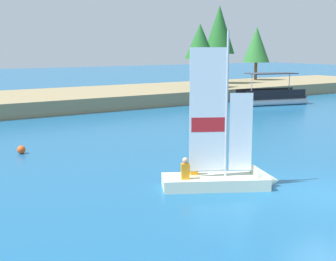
{
  "coord_description": "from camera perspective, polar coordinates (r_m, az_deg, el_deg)",
  "views": [
    {
      "loc": [
        -12.94,
        -9.75,
        4.81
      ],
      "look_at": [
        -1.28,
        7.51,
        1.2
      ],
      "focal_mm": 51.65,
      "sensor_mm": 36.0,
      "label": 1
    }
  ],
  "objects": [
    {
      "name": "ground_plane",
      "position": [
        16.9,
        18.29,
        -7.22
      ],
      "size": [
        200.0,
        200.0,
        0.0
      ],
      "primitive_type": "plane",
      "color": "#195684"
    },
    {
      "name": "shore_bank",
      "position": [
        39.83,
        -14.93,
        3.36
      ],
      "size": [
        80.0,
        10.39,
        1.1
      ],
      "primitive_type": "cube",
      "color": "#897A56",
      "rests_on": "ground"
    },
    {
      "name": "shoreline_tree_centre",
      "position": [
        44.71,
        3.8,
        10.42
      ],
      "size": [
        2.77,
        2.77,
        5.8
      ],
      "color": "brown",
      "rests_on": "shore_bank"
    },
    {
      "name": "shoreline_tree_midright",
      "position": [
        50.23,
        6.08,
        11.73
      ],
      "size": [
        3.14,
        3.14,
        7.87
      ],
      "color": "brown",
      "rests_on": "shore_bank"
    },
    {
      "name": "shoreline_tree_right",
      "position": [
        56.16,
        10.4,
        9.93
      ],
      "size": [
        2.99,
        2.99,
        5.95
      ],
      "color": "brown",
      "rests_on": "shore_bank"
    },
    {
      "name": "sailboat",
      "position": [
        16.94,
        7.62,
        -5.35
      ],
      "size": [
        4.15,
        3.04,
        5.71
      ],
      "rotation": [
        0.0,
        0.0,
        -0.51
      ],
      "color": "silver",
      "rests_on": "ground"
    },
    {
      "name": "pontoon_boat",
      "position": [
        41.79,
        11.97,
        3.9
      ],
      "size": [
        6.37,
        3.57,
        2.67
      ],
      "rotation": [
        0.0,
        0.0,
        -0.26
      ],
      "color": "#B2B2B7",
      "rests_on": "ground"
    },
    {
      "name": "channel_buoy",
      "position": [
        23.02,
        -16.93,
        -2.18
      ],
      "size": [
        0.38,
        0.38,
        0.38
      ],
      "primitive_type": "sphere",
      "color": "#E54C19",
      "rests_on": "ground"
    }
  ]
}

